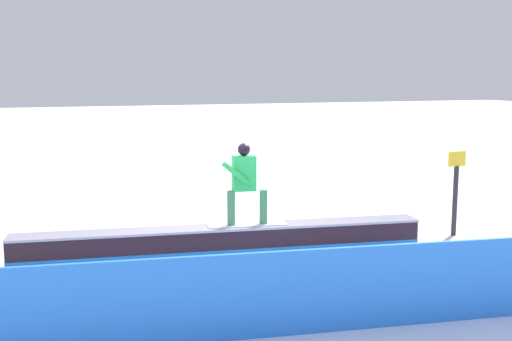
% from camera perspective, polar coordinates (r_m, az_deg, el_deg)
% --- Properties ---
extents(ground_plane, '(120.00, 120.00, 0.00)m').
position_cam_1_polar(ground_plane, '(10.93, -3.07, -8.09)').
color(ground_plane, white).
extents(grind_box, '(7.18, 1.71, 0.56)m').
position_cam_1_polar(grind_box, '(10.86, -3.08, -6.80)').
color(grind_box, black).
rests_on(grind_box, ground_plane).
extents(snowboarder, '(1.43, 0.53, 1.46)m').
position_cam_1_polar(snowboarder, '(10.69, -1.06, -1.01)').
color(snowboarder, silver).
rests_on(snowboarder, grind_box).
extents(safety_fence, '(8.77, 1.54, 1.08)m').
position_cam_1_polar(safety_fence, '(7.71, 5.25, -11.16)').
color(safety_fence, '#2A79EE').
rests_on(safety_fence, ground_plane).
extents(trail_marker, '(0.40, 0.10, 1.71)m').
position_cam_1_polar(trail_marker, '(12.85, 18.10, -1.77)').
color(trail_marker, '#262628').
rests_on(trail_marker, ground_plane).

